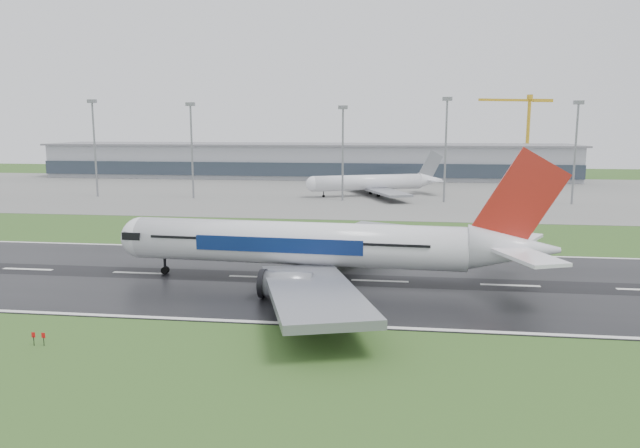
# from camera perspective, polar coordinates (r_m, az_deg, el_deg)

# --- Properties ---
(ground) EXTENTS (520.00, 520.00, 0.00)m
(ground) POSITION_cam_1_polar(r_m,az_deg,el_deg) (103.57, -17.01, -4.57)
(ground) COLOR #2C4F1D
(ground) RESTS_ON ground
(runway) EXTENTS (400.00, 45.00, 0.10)m
(runway) POSITION_cam_1_polar(r_m,az_deg,el_deg) (103.55, -17.01, -4.55)
(runway) COLOR black
(runway) RESTS_ON ground
(apron) EXTENTS (400.00, 130.00, 0.08)m
(apron) POSITION_cam_1_polar(r_m,az_deg,el_deg) (221.75, -3.65, 3.18)
(apron) COLOR slate
(apron) RESTS_ON ground
(terminal) EXTENTS (240.00, 36.00, 15.00)m
(terminal) POSITION_cam_1_polar(r_m,az_deg,el_deg) (280.04, -1.31, 6.05)
(terminal) COLOR gray
(terminal) RESTS_ON ground
(main_airliner) EXTENTS (72.44, 69.36, 20.30)m
(main_airliner) POSITION_cam_1_polar(r_m,az_deg,el_deg) (91.47, 0.71, 0.58)
(main_airliner) COLOR white
(main_airliner) RESTS_ON runway
(parked_airliner) EXTENTS (65.66, 63.79, 14.99)m
(parked_airliner) POSITION_cam_1_polar(r_m,az_deg,el_deg) (206.89, 5.18, 4.80)
(parked_airliner) COLOR silver
(parked_airliner) RESTS_ON apron
(tower_crane) EXTENTS (36.64, 16.95, 38.80)m
(tower_crane) POSITION_cam_1_polar(r_m,az_deg,el_deg) (297.59, 19.36, 8.02)
(tower_crane) COLOR gold
(tower_crane) RESTS_ON ground
(runway_sign) EXTENTS (2.28, 0.92, 1.04)m
(runway_sign) POSITION_cam_1_polar(r_m,az_deg,el_deg) (71.72, -2.23, -10.00)
(runway_sign) COLOR black
(runway_sign) RESTS_ON ground
(floodmast_1) EXTENTS (0.64, 0.64, 31.72)m
(floodmast_1) POSITION_cam_1_polar(r_m,az_deg,el_deg) (217.07, -20.84, 6.63)
(floodmast_1) COLOR gray
(floodmast_1) RESTS_ON ground
(floodmast_2) EXTENTS (0.64, 0.64, 30.59)m
(floodmast_2) POSITION_cam_1_polar(r_m,az_deg,el_deg) (203.21, -12.22, 6.72)
(floodmast_2) COLOR gray
(floodmast_2) RESTS_ON ground
(floodmast_3) EXTENTS (0.64, 0.64, 29.38)m
(floodmast_3) POSITION_cam_1_polar(r_m,az_deg,el_deg) (192.35, 2.20, 6.60)
(floodmast_3) COLOR gray
(floodmast_3) RESTS_ON ground
(floodmast_4) EXTENTS (0.64, 0.64, 31.86)m
(floodmast_4) POSITION_cam_1_polar(r_m,az_deg,el_deg) (192.09, 11.98, 6.77)
(floodmast_4) COLOR gray
(floodmast_4) RESTS_ON ground
(floodmast_5) EXTENTS (0.64, 0.64, 30.57)m
(floodmast_5) POSITION_cam_1_polar(r_m,az_deg,el_deg) (199.04, 23.33, 6.10)
(floodmast_5) COLOR gray
(floodmast_5) RESTS_ON ground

